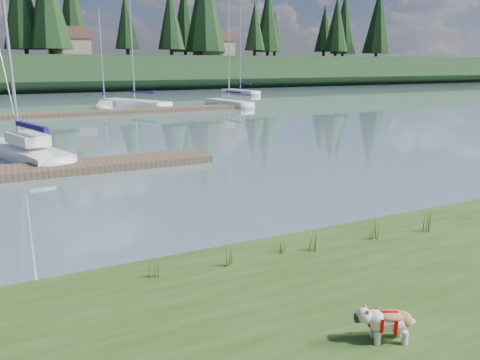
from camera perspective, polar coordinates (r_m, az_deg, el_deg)
ground at (r=40.41m, az=-21.12°, el=7.28°), size 200.00×200.00×0.00m
ridge at (r=83.13m, az=-24.19°, el=11.77°), size 200.00×20.00×5.00m
bulldog at (r=7.10m, az=17.62°, el=-15.98°), size 0.84×0.58×0.50m
sailboat_main at (r=23.26m, az=-25.18°, el=3.56°), size 3.85×7.83×11.26m
dock_near at (r=19.46m, az=-26.90°, el=0.72°), size 16.00×2.00×0.30m
dock_far at (r=40.62m, az=-18.32°, el=7.76°), size 26.00×2.20×0.30m
sailboat_bg_2 at (r=46.12m, az=-16.12°, el=8.82°), size 2.48×5.96×9.03m
sailboat_bg_3 at (r=48.57m, az=-13.34°, el=9.21°), size 5.97×9.60×14.11m
sailboat_bg_4 at (r=47.24m, az=-1.78°, el=9.46°), size 2.41×7.73×11.26m
sailboat_bg_5 at (r=65.09m, az=-0.31°, el=10.73°), size 2.78×8.08×11.34m
weed_0 at (r=9.06m, az=-1.17°, el=-9.16°), size 0.17×0.14×0.51m
weed_1 at (r=9.73m, az=5.02°, el=-7.81°), size 0.17×0.14×0.40m
weed_2 at (r=10.73m, az=15.93°, el=-5.76°), size 0.17×0.14×0.59m
weed_3 at (r=8.75m, az=-10.41°, el=-10.45°), size 0.17×0.14×0.46m
weed_4 at (r=9.92m, az=9.23°, el=-7.28°), size 0.17×0.14×0.49m
weed_5 at (r=11.68m, az=21.90°, el=-4.65°), size 0.17×0.14×0.57m
mud_lip at (r=10.01m, az=-3.21°, el=-9.92°), size 60.00×0.50×0.14m
conifer_5 at (r=82.43m, az=-13.72°, el=18.37°), size 3.96×3.96×10.35m
conifer_6 at (r=84.74m, az=-4.34°, el=20.74°), size 7.04×7.04×17.00m
conifer_7 at (r=93.30m, az=3.41°, el=19.02°), size 5.28×5.28×13.20m
conifer_8 at (r=97.03m, az=11.70°, el=18.18°), size 4.62×4.62×11.77m
conifer_9 at (r=107.69m, az=16.49°, el=18.20°), size 5.94×5.94×14.62m
house_1 at (r=81.66m, az=-20.13°, el=15.50°), size 6.30×5.30×4.65m
house_2 at (r=85.92m, az=-3.23°, el=16.19°), size 6.30×5.30×4.65m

